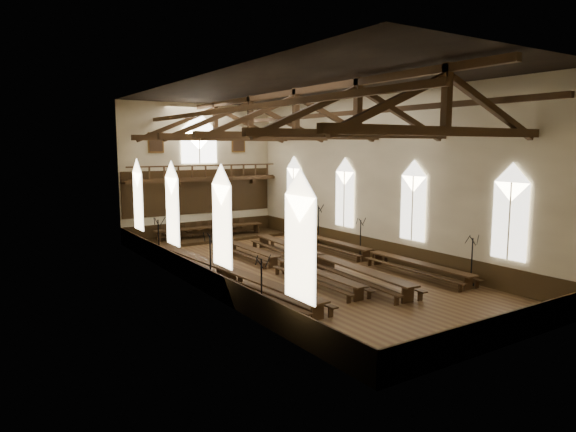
% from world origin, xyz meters
% --- Properties ---
extents(ground, '(26.00, 26.00, 0.00)m').
position_xyz_m(ground, '(0.00, 0.00, 0.00)').
color(ground, brown).
rests_on(ground, ground).
extents(room_walls, '(26.00, 26.00, 26.00)m').
position_xyz_m(room_walls, '(0.00, 0.00, 6.46)').
color(room_walls, beige).
rests_on(room_walls, ground).
extents(wainscot_band, '(12.00, 26.00, 1.20)m').
position_xyz_m(wainscot_band, '(0.00, 0.00, 0.60)').
color(wainscot_band, '#33230F').
rests_on(wainscot_band, ground).
extents(side_windows, '(11.85, 19.80, 4.50)m').
position_xyz_m(side_windows, '(-0.00, -0.00, 3.74)').
color(side_windows, silver).
rests_on(side_windows, room_walls).
extents(end_window, '(2.80, 0.12, 3.80)m').
position_xyz_m(end_window, '(0.00, 12.90, 7.22)').
color(end_window, white).
rests_on(end_window, room_walls).
extents(minstrels_gallery, '(11.80, 1.24, 3.70)m').
position_xyz_m(minstrels_gallery, '(0.00, 12.66, 3.91)').
color(minstrels_gallery, '#372411').
rests_on(minstrels_gallery, room_walls).
extents(portraits, '(7.75, 0.09, 1.45)m').
position_xyz_m(portraits, '(0.00, 12.90, 7.10)').
color(portraits, brown).
rests_on(portraits, room_walls).
extents(roof_trusses, '(11.70, 25.70, 2.80)m').
position_xyz_m(roof_trusses, '(0.00, -0.00, 8.22)').
color(roof_trusses, '#372411').
rests_on(roof_trusses, room_walls).
extents(refectory_row_a, '(2.18, 14.95, 0.80)m').
position_xyz_m(refectory_row_a, '(-4.41, -0.21, 0.58)').
color(refectory_row_a, '#372411').
rests_on(refectory_row_a, ground).
extents(refectory_row_b, '(1.49, 14.01, 0.71)m').
position_xyz_m(refectory_row_b, '(-0.73, 0.48, 0.52)').
color(refectory_row_b, '#372411').
rests_on(refectory_row_b, ground).
extents(refectory_row_c, '(2.24, 15.18, 0.82)m').
position_xyz_m(refectory_row_c, '(1.39, -0.46, 0.60)').
color(refectory_row_c, '#372411').
rests_on(refectory_row_c, ground).
extents(refectory_row_d, '(1.61, 14.41, 0.75)m').
position_xyz_m(refectory_row_d, '(4.86, -0.89, 0.55)').
color(refectory_row_d, '#372411').
rests_on(refectory_row_d, ground).
extents(dais, '(11.40, 3.10, 0.21)m').
position_xyz_m(dais, '(0.05, 11.40, 0.10)').
color(dais, '#33230F').
rests_on(dais, ground).
extents(high_table, '(8.25, 1.48, 0.77)m').
position_xyz_m(high_table, '(0.05, 11.40, 0.86)').
color(high_table, '#372411').
rests_on(high_table, dais).
extents(high_chairs, '(6.78, 0.49, 1.03)m').
position_xyz_m(high_chairs, '(0.05, 12.20, 0.77)').
color(high_chairs, '#372411').
rests_on(high_chairs, dais).
extents(candelabrum_left_near, '(0.76, 0.76, 2.56)m').
position_xyz_m(candelabrum_left_near, '(-5.55, -5.79, 0.78)').
color(candelabrum_left_near, black).
rests_on(candelabrum_left_near, ground).
extents(candelabrum_left_mid, '(0.79, 0.86, 2.81)m').
position_xyz_m(candelabrum_left_mid, '(-5.55, -0.94, 0.85)').
color(candelabrum_left_mid, black).
rests_on(candelabrum_left_mid, ground).
extents(candelabrum_left_far, '(0.72, 0.82, 2.67)m').
position_xyz_m(candelabrum_left_far, '(-5.55, 6.41, 0.81)').
color(candelabrum_left_far, black).
rests_on(candelabrum_left_far, ground).
extents(candelabrum_right_near, '(0.76, 0.73, 2.53)m').
position_xyz_m(candelabrum_right_near, '(5.55, -7.30, 0.77)').
color(candelabrum_right_near, black).
rests_on(candelabrum_right_near, ground).
extents(candelabrum_right_mid, '(0.67, 0.74, 2.41)m').
position_xyz_m(candelabrum_right_mid, '(5.55, 0.96, 0.73)').
color(candelabrum_right_mid, black).
rests_on(candelabrum_right_mid, ground).
extents(candelabrum_right_far, '(0.81, 0.87, 2.85)m').
position_xyz_m(candelabrum_right_far, '(5.55, 5.38, 0.87)').
color(candelabrum_right_far, black).
rests_on(candelabrum_right_far, ground).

